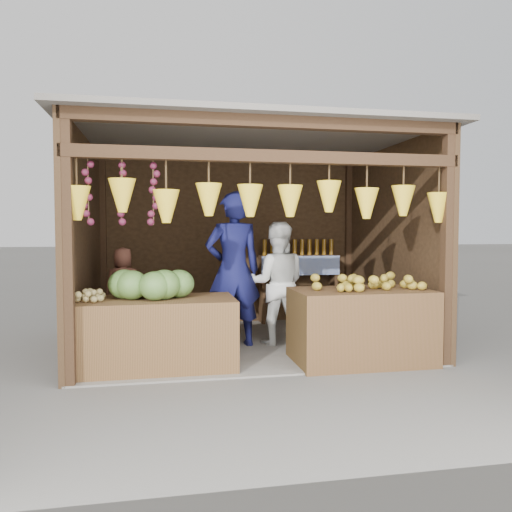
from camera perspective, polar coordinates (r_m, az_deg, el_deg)
The scene contains 12 objects.
ground at distance 6.56m, azimuth -1.05°, elevation -9.97°, with size 80.00×80.00×0.00m, color #514F49.
stall_structure at distance 6.35m, azimuth -1.30°, elevation 4.73°, with size 4.30×3.30×2.66m.
back_shelf at distance 7.90m, azimuth 4.89°, elevation -1.37°, with size 1.25×0.32×1.32m.
counter_left at distance 5.45m, azimuth -11.17°, elevation -8.70°, with size 1.63×0.85×0.75m, color #4E331A.
counter_right at distance 5.71m, azimuth 11.89°, elevation -7.83°, with size 1.50×0.85×0.81m, color #473217.
stool at distance 6.60m, azimuth -14.85°, elevation -8.71°, with size 0.31×0.31×0.29m, color black.
man_standing at distance 6.23m, azimuth -2.62°, elevation -1.60°, with size 0.71×0.47×1.95m, color #14164C.
woman_standing at distance 6.41m, azimuth 2.42°, elevation -3.14°, with size 0.77×0.60×1.58m, color white.
vendor_seated at distance 6.50m, azimuth -14.92°, elevation -3.27°, with size 0.47×0.31×0.96m, color brown.
melon_pile at distance 5.37m, azimuth -11.66°, elevation -3.10°, with size 1.00×0.50×0.32m, color #1D4D14, non-canonical shape.
tanfruit_pile at distance 5.38m, azimuth -18.50°, elevation -4.20°, with size 0.34×0.40×0.13m, color #9F7F49, non-canonical shape.
mango_pile at distance 5.66m, azimuth 12.71°, elevation -2.64°, with size 1.40×0.64×0.22m, color orange, non-canonical shape.
Camera 1 is at (-1.08, -6.30, 1.47)m, focal length 35.00 mm.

